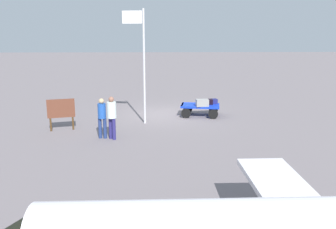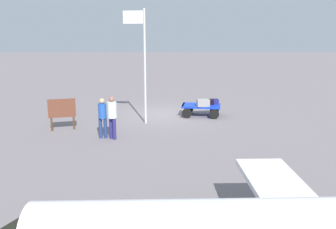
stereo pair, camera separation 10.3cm
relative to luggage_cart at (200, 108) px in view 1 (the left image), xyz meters
name	(u,v)px [view 1 (the left image)]	position (x,y,z in m)	size (l,w,h in m)	color
ground_plane	(165,115)	(1.75, -0.31, -0.43)	(120.00, 120.00, 0.00)	slate
luggage_cart	(200,108)	(0.00, 0.00, 0.00)	(2.09, 1.55, 0.58)	#1436D1
suitcase_grey	(207,102)	(-0.38, -0.11, 0.27)	(0.57, 0.36, 0.26)	black
suitcase_tan	(202,103)	(-0.07, 0.39, 0.32)	(0.64, 0.43, 0.35)	gray
suitcase_olive	(211,101)	(-0.62, -0.20, 0.27)	(0.65, 0.43, 0.25)	navy
worker_lead	(112,114)	(3.98, 3.97, 0.60)	(0.52, 0.52, 1.73)	navy
worker_trailing	(102,116)	(4.39, 3.82, 0.50)	(0.35, 0.35, 1.63)	navy
flagpole	(142,57)	(2.87, 1.44, 2.66)	(0.99, 0.21, 5.20)	silver
signboard	(61,110)	(6.33, 2.58, 0.47)	(1.14, 0.35, 1.38)	#4C3319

